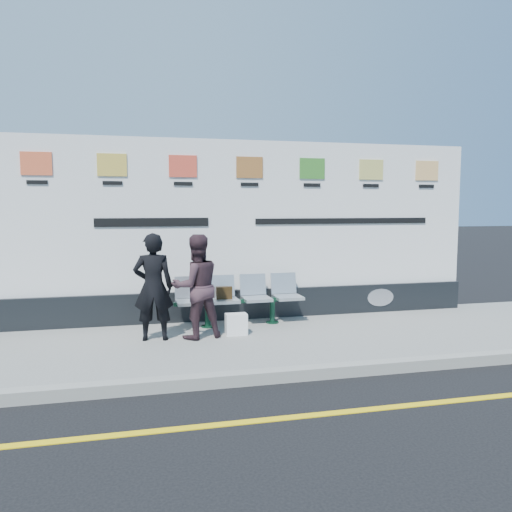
{
  "coord_description": "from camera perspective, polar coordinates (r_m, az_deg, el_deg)",
  "views": [
    {
      "loc": [
        -1.33,
        -4.41,
        2.03
      ],
      "look_at": [
        0.46,
        3.15,
        1.25
      ],
      "focal_mm": 35.0,
      "sensor_mm": 36.0,
      "label": 1
    }
  ],
  "objects": [
    {
      "name": "bench",
      "position": [
        8.08,
        -1.78,
        -6.36
      ],
      "size": [
        2.06,
        0.6,
        0.44
      ],
      "primitive_type": null,
      "rotation": [
        0.0,
        0.0,
        0.03
      ],
      "color": "#B8BDC1",
      "rests_on": "pavement"
    },
    {
      "name": "billboard",
      "position": [
        8.48,
        -0.86,
        1.6
      ],
      "size": [
        8.0,
        0.3,
        3.0
      ],
      "color": "black",
      "rests_on": "pavement"
    },
    {
      "name": "ground",
      "position": [
        5.03,
        3.32,
        -18.05
      ],
      "size": [
        80.0,
        80.0,
        0.0
      ],
      "primitive_type": "plane",
      "color": "black"
    },
    {
      "name": "kerb",
      "position": [
        5.9,
        0.46,
        -13.64
      ],
      "size": [
        14.0,
        0.18,
        0.14
      ],
      "primitive_type": "cube",
      "color": "gray",
      "rests_on": "ground"
    },
    {
      "name": "pavement",
      "position": [
        7.31,
        -2.4,
        -9.91
      ],
      "size": [
        14.0,
        3.0,
        0.12
      ],
      "primitive_type": "cube",
      "color": "gray",
      "rests_on": "ground"
    },
    {
      "name": "handbag_brown",
      "position": [
        7.96,
        -3.67,
        -4.22
      ],
      "size": [
        0.25,
        0.11,
        0.2
      ],
      "primitive_type": "cube",
      "rotation": [
        0.0,
        0.0,
        -0.03
      ],
      "color": "black",
      "rests_on": "bench"
    },
    {
      "name": "woman_right",
      "position": [
        7.25,
        -6.84,
        -3.48
      ],
      "size": [
        0.84,
        0.72,
        1.51
      ],
      "primitive_type": "imported",
      "rotation": [
        0.0,
        0.0,
        3.36
      ],
      "color": "#3A262D",
      "rests_on": "pavement"
    },
    {
      "name": "woman_left",
      "position": [
        7.23,
        -11.66,
        -3.47
      ],
      "size": [
        0.59,
        0.42,
        1.54
      ],
      "primitive_type": "imported",
      "rotation": [
        0.0,
        0.0,
        3.05
      ],
      "color": "black",
      "rests_on": "pavement"
    },
    {
      "name": "yellow_line",
      "position": [
        5.03,
        3.32,
        -18.01
      ],
      "size": [
        14.0,
        0.1,
        0.01
      ],
      "primitive_type": "cube",
      "color": "yellow",
      "rests_on": "ground"
    },
    {
      "name": "carrier_bag_white",
      "position": [
        7.49,
        -2.28,
        -7.8
      ],
      "size": [
        0.32,
        0.19,
        0.32
      ],
      "primitive_type": "cube",
      "color": "white",
      "rests_on": "pavement"
    }
  ]
}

